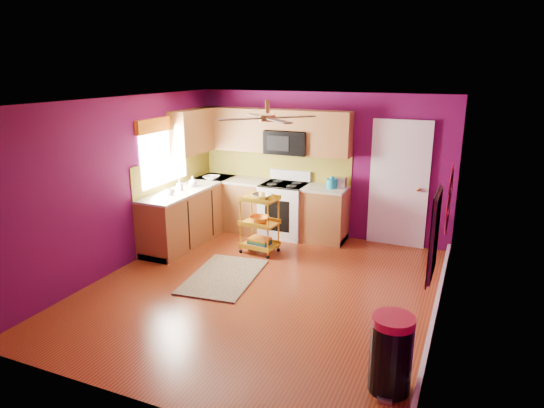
% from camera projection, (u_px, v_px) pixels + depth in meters
% --- Properties ---
extents(ground, '(5.00, 5.00, 0.00)m').
position_uv_depth(ground, '(262.00, 289.00, 6.55)').
color(ground, maroon).
rests_on(ground, ground).
extents(room_envelope, '(4.54, 5.04, 2.52)m').
position_uv_depth(room_envelope, '(263.00, 171.00, 6.09)').
color(room_envelope, '#580A42').
rests_on(room_envelope, ground).
extents(lower_cabinets, '(2.81, 2.31, 0.94)m').
position_uv_depth(lower_cabinets, '(235.00, 212.00, 8.54)').
color(lower_cabinets, brown).
rests_on(lower_cabinets, ground).
extents(electric_range, '(0.76, 0.66, 1.13)m').
position_uv_depth(electric_range, '(284.00, 209.00, 8.54)').
color(electric_range, white).
rests_on(electric_range, ground).
extents(upper_cabinetry, '(2.80, 2.30, 1.26)m').
position_uv_depth(upper_cabinetry, '(248.00, 132.00, 8.45)').
color(upper_cabinetry, brown).
rests_on(upper_cabinetry, ground).
extents(left_window, '(0.08, 1.35, 1.08)m').
position_uv_depth(left_window, '(164.00, 141.00, 7.84)').
color(left_window, white).
rests_on(left_window, ground).
extents(panel_door, '(0.95, 0.11, 2.15)m').
position_uv_depth(panel_door, '(399.00, 186.00, 7.93)').
color(panel_door, white).
rests_on(panel_door, ground).
extents(right_wall_art, '(0.04, 2.74, 1.04)m').
position_uv_depth(right_wall_art, '(444.00, 213.00, 5.01)').
color(right_wall_art, black).
rests_on(right_wall_art, ground).
extents(ceiling_fan, '(1.01, 1.01, 0.26)m').
position_uv_depth(ceiling_fan, '(267.00, 117.00, 6.10)').
color(ceiling_fan, '#BF8C3F').
rests_on(ceiling_fan, ground).
extents(shag_rug, '(1.05, 1.54, 0.02)m').
position_uv_depth(shag_rug, '(224.00, 276.00, 6.93)').
color(shag_rug, black).
rests_on(shag_rug, ground).
extents(rolling_cart, '(0.60, 0.46, 1.02)m').
position_uv_depth(rolling_cart, '(260.00, 222.00, 7.71)').
color(rolling_cart, gold).
rests_on(rolling_cart, ground).
extents(trash_can, '(0.44, 0.46, 0.75)m').
position_uv_depth(trash_can, '(391.00, 354.00, 4.42)').
color(trash_can, black).
rests_on(trash_can, ground).
extents(teal_kettle, '(0.18, 0.18, 0.21)m').
position_uv_depth(teal_kettle, '(332.00, 183.00, 8.09)').
color(teal_kettle, teal).
rests_on(teal_kettle, lower_cabinets).
extents(toaster, '(0.22, 0.15, 0.18)m').
position_uv_depth(toaster, '(340.00, 182.00, 8.14)').
color(toaster, beige).
rests_on(toaster, lower_cabinets).
extents(soap_bottle_a, '(0.08, 0.08, 0.18)m').
position_uv_depth(soap_bottle_a, '(180.00, 185.00, 7.94)').
color(soap_bottle_a, '#EA3F72').
rests_on(soap_bottle_a, lower_cabinets).
extents(soap_bottle_b, '(0.15, 0.15, 0.19)m').
position_uv_depth(soap_bottle_b, '(193.00, 181.00, 8.18)').
color(soap_bottle_b, white).
rests_on(soap_bottle_b, lower_cabinets).
extents(counter_dish, '(0.27, 0.27, 0.07)m').
position_uv_depth(counter_dish, '(212.00, 178.00, 8.73)').
color(counter_dish, white).
rests_on(counter_dish, lower_cabinets).
extents(counter_cup, '(0.13, 0.13, 0.10)m').
position_uv_depth(counter_cup, '(171.00, 192.00, 7.68)').
color(counter_cup, white).
rests_on(counter_cup, lower_cabinets).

